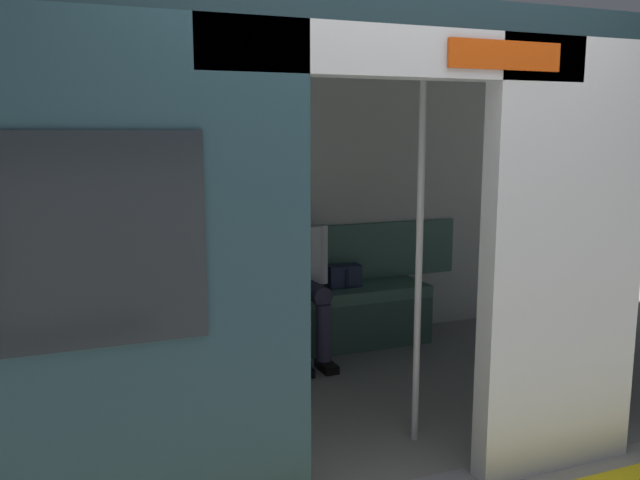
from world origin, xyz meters
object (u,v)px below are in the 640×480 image
(person_seated, at_px, (295,266))
(book, at_px, (241,295))
(grab_pole_far, at_px, (419,254))
(bench_seat, at_px, (263,311))
(train_car, at_px, (300,170))
(handbag, at_px, (343,276))
(grab_pole_door, at_px, (288,269))

(person_seated, xyz_separation_m, book, (0.38, -0.10, -0.20))
(person_seated, distance_m, grab_pole_far, 1.54)
(bench_seat, distance_m, person_seated, 0.41)
(bench_seat, bearing_deg, train_car, 86.81)
(handbag, bearing_deg, bench_seat, 6.15)
(book, height_order, grab_pole_door, grab_pole_door)
(train_car, height_order, person_seated, train_car)
(bench_seat, bearing_deg, person_seated, 167.39)
(person_seated, xyz_separation_m, handbag, (-0.44, -0.12, -0.13))
(train_car, height_order, bench_seat, train_car)
(grab_pole_door, bearing_deg, train_car, -114.28)
(grab_pole_door, xyz_separation_m, grab_pole_far, (-0.76, -0.10, 0.00))
(bench_seat, xyz_separation_m, book, (0.15, -0.05, 0.12))
(grab_pole_door, bearing_deg, bench_seat, -102.88)
(bench_seat, bearing_deg, grab_pole_door, 77.12)
(person_seated, relative_size, book, 5.42)
(bench_seat, xyz_separation_m, grab_pole_far, (-0.38, 1.55, 0.67))
(person_seated, bearing_deg, handbag, -164.06)
(train_car, height_order, handbag, train_car)
(train_car, height_order, grab_pole_far, train_car)
(grab_pole_door, relative_size, grab_pole_far, 1.00)
(book, height_order, grab_pole_far, grab_pole_far)
(grab_pole_door, distance_m, grab_pole_far, 0.76)
(person_seated, height_order, book, person_seated)
(grab_pole_door, height_order, grab_pole_far, same)
(person_seated, height_order, handbag, person_seated)
(bench_seat, distance_m, handbag, 0.70)
(bench_seat, xyz_separation_m, person_seated, (-0.23, 0.05, 0.33))
(bench_seat, xyz_separation_m, handbag, (-0.67, -0.07, 0.19))
(bench_seat, height_order, grab_pole_far, grab_pole_far)
(grab_pole_door, bearing_deg, book, -97.60)
(handbag, bearing_deg, train_car, 54.28)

